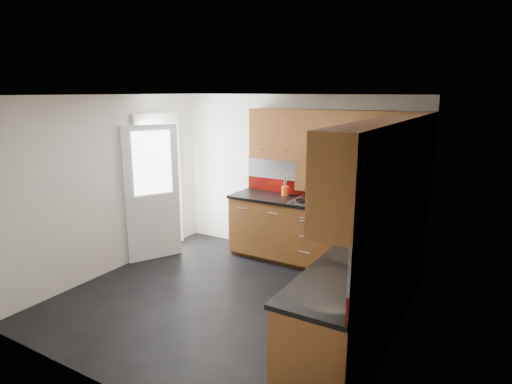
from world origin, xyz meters
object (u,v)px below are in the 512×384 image
Objects in this scene: gas_hob at (314,201)px; utensil_pot at (285,189)px; toaster at (384,203)px; food_processor at (397,213)px.

gas_hob is 0.56m from utensil_pot.
utensil_pot is 1.46m from toaster.
toaster is 0.63m from food_processor.
utensil_pot reaches higher than gas_hob.
gas_hob is 1.53× the size of utensil_pot.
gas_hob is 2.05× the size of toaster.
gas_hob is at bearing 160.09° from food_processor.
toaster is at bearing 7.48° from gas_hob.
utensil_pot is at bearing 160.75° from food_processor.
utensil_pot is 1.84m from food_processor.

